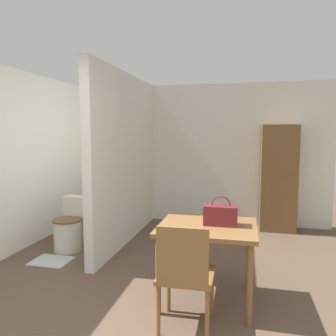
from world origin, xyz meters
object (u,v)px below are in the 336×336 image
wooden_chair (185,272)px  toilet (70,228)px  handbag (221,215)px  wooden_cabinet (278,178)px  dining_table (207,235)px

wooden_chair → toilet: (-1.93, 1.54, -0.21)m
handbag → wooden_cabinet: 2.70m
wooden_chair → toilet: size_ratio=1.27×
wooden_chair → wooden_cabinet: wooden_cabinet is taller
toilet → wooden_cabinet: size_ratio=0.41×
dining_table → toilet: 2.31m
wooden_chair → handbag: bearing=66.9°
wooden_chair → wooden_cabinet: bearing=71.6°
dining_table → wooden_chair: size_ratio=1.00×
dining_table → wooden_cabinet: wooden_cabinet is taller
wooden_chair → dining_table: bearing=76.8°
handbag → wooden_chair: bearing=-112.5°
handbag → wooden_cabinet: size_ratio=0.18×
wooden_chair → wooden_cabinet: (1.01, 3.17, 0.38)m
dining_table → handbag: bearing=19.3°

